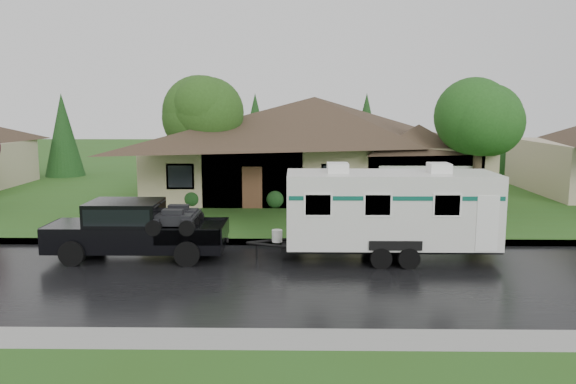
# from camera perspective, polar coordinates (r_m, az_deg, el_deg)

# --- Properties ---
(ground) EXTENTS (140.00, 140.00, 0.00)m
(ground) POSITION_cam_1_polar(r_m,az_deg,el_deg) (19.42, -2.02, -6.91)
(ground) COLOR #2D561A
(ground) RESTS_ON ground
(road) EXTENTS (140.00, 8.00, 0.01)m
(road) POSITION_cam_1_polar(r_m,az_deg,el_deg) (17.51, -2.35, -8.66)
(road) COLOR black
(road) RESTS_ON ground
(curb) EXTENTS (140.00, 0.50, 0.15)m
(curb) POSITION_cam_1_polar(r_m,az_deg,el_deg) (21.58, -1.73, -5.11)
(curb) COLOR gray
(curb) RESTS_ON ground
(lawn) EXTENTS (140.00, 26.00, 0.15)m
(lawn) POSITION_cam_1_polar(r_m,az_deg,el_deg) (34.09, -0.78, 0.04)
(lawn) COLOR #2D561A
(lawn) RESTS_ON ground
(house_main) EXTENTS (19.44, 10.80, 6.90)m
(house_main) POSITION_cam_1_polar(r_m,az_deg,el_deg) (32.59, 3.21, 5.84)
(house_main) COLOR tan
(house_main) RESTS_ON lawn
(tree_left_green) EXTENTS (4.10, 4.10, 6.79)m
(tree_left_green) POSITION_cam_1_polar(r_m,az_deg,el_deg) (28.49, -8.58, 7.89)
(tree_left_green) COLOR #382B1E
(tree_left_green) RESTS_ON lawn
(tree_right_green) EXTENTS (3.83, 3.83, 6.34)m
(tree_right_green) POSITION_cam_1_polar(r_m,az_deg,el_deg) (28.82, 18.89, 6.91)
(tree_right_green) COLOR #382B1E
(tree_right_green) RESTS_ON lawn
(shrub_row) EXTENTS (13.60, 1.00, 1.00)m
(shrub_row) POSITION_cam_1_polar(r_m,az_deg,el_deg) (28.37, 2.94, -0.57)
(shrub_row) COLOR #143814
(shrub_row) RESTS_ON lawn
(pickup_truck) EXTENTS (6.02, 2.29, 2.01)m
(pickup_truck) POSITION_cam_1_polar(r_m,az_deg,el_deg) (20.11, -15.37, -3.52)
(pickup_truck) COLOR black
(pickup_truck) RESTS_ON ground
(travel_trailer) EXTENTS (7.43, 2.61, 3.33)m
(travel_trailer) POSITION_cam_1_polar(r_m,az_deg,el_deg) (19.45, 10.33, -1.68)
(travel_trailer) COLOR silver
(travel_trailer) RESTS_ON ground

